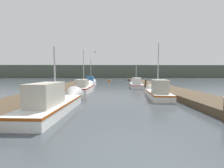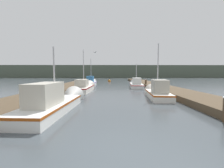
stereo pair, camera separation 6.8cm
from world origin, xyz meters
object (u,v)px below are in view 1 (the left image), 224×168
(channel_buoy, at_px, (109,81))
(seagull_lead, at_px, (95,52))
(fishing_boat_3, at_px, (136,84))
(mooring_piling_0, at_px, (80,83))
(fishing_boat_1, at_px, (157,92))
(fishing_boat_4, at_px, (91,82))
(mooring_piling_3, at_px, (136,81))
(mooring_piling_2, at_px, (146,83))
(fishing_boat_0, at_px, (58,101))
(fishing_boat_2, at_px, (85,87))

(channel_buoy, bearing_deg, seagull_lead, -95.93)
(fishing_boat_3, distance_m, mooring_piling_0, 7.94)
(fishing_boat_1, height_order, seagull_lead, seagull_lead)
(channel_buoy, distance_m, seagull_lead, 16.28)
(fishing_boat_4, distance_m, mooring_piling_3, 8.37)
(channel_buoy, bearing_deg, mooring_piling_2, -67.93)
(fishing_boat_1, xyz_separation_m, mooring_piling_2, (1.15, 8.57, 0.12))
(fishing_boat_0, distance_m, mooring_piling_2, 14.77)
(fishing_boat_4, height_order, seagull_lead, seagull_lead)
(fishing_boat_3, height_order, mooring_piling_0, fishing_boat_3)
(fishing_boat_2, distance_m, mooring_piling_3, 13.17)
(seagull_lead, bearing_deg, mooring_piling_3, 111.61)
(fishing_boat_3, bearing_deg, mooring_piling_3, 85.42)
(fishing_boat_4, height_order, mooring_piling_2, fishing_boat_4)
(fishing_boat_1, distance_m, fishing_boat_3, 8.74)
(fishing_boat_2, height_order, channel_buoy, fishing_boat_2)
(fishing_boat_0, relative_size, fishing_boat_2, 1.09)
(fishing_boat_3, distance_m, fishing_boat_4, 7.88)
(fishing_boat_3, xyz_separation_m, fishing_boat_4, (-6.77, 4.02, 0.03))
(fishing_boat_0, relative_size, fishing_boat_3, 1.05)
(channel_buoy, height_order, seagull_lead, seagull_lead)
(fishing_boat_4, height_order, channel_buoy, fishing_boat_4)
(fishing_boat_3, relative_size, channel_buoy, 5.51)
(mooring_piling_3, xyz_separation_m, channel_buoy, (-5.00, 5.94, -0.37))
(fishing_boat_0, height_order, mooring_piling_2, fishing_boat_0)
(fishing_boat_3, relative_size, mooring_piling_3, 5.74)
(fishing_boat_3, xyz_separation_m, channel_buoy, (-3.80, 12.50, -0.23))
(mooring_piling_3, bearing_deg, fishing_boat_4, -162.36)
(channel_buoy, bearing_deg, fishing_boat_4, -109.32)
(fishing_boat_0, height_order, channel_buoy, fishing_boat_0)
(fishing_boat_3, relative_size, fishing_boat_4, 1.13)
(fishing_boat_1, relative_size, mooring_piling_0, 4.98)
(fishing_boat_4, distance_m, seagull_lead, 8.30)
(mooring_piling_0, relative_size, channel_buoy, 0.91)
(mooring_piling_3, distance_m, channel_buoy, 7.78)
(mooring_piling_3, bearing_deg, fishing_boat_1, -93.79)
(fishing_boat_1, distance_m, fishing_boat_4, 14.53)
(fishing_boat_0, xyz_separation_m, mooring_piling_0, (-1.34, 13.24, 0.06))
(fishing_boat_4, xyz_separation_m, seagull_lead, (1.35, -7.16, 3.97))
(fishing_boat_0, bearing_deg, mooring_piling_2, 61.20)
(mooring_piling_2, relative_size, channel_buoy, 1.00)
(fishing_boat_0, distance_m, mooring_piling_3, 20.71)
(mooring_piling_2, bearing_deg, fishing_boat_4, 152.69)
(fishing_boat_0, xyz_separation_m, mooring_piling_3, (7.78, 19.20, 0.08))
(channel_buoy, bearing_deg, mooring_piling_0, -109.09)
(mooring_piling_0, height_order, mooring_piling_2, mooring_piling_2)
(fishing_boat_0, bearing_deg, fishing_boat_4, 94.26)
(fishing_boat_2, distance_m, fishing_boat_3, 7.70)
(fishing_boat_1, height_order, fishing_boat_4, fishing_boat_1)
(fishing_boat_3, bearing_deg, fishing_boat_2, -141.73)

